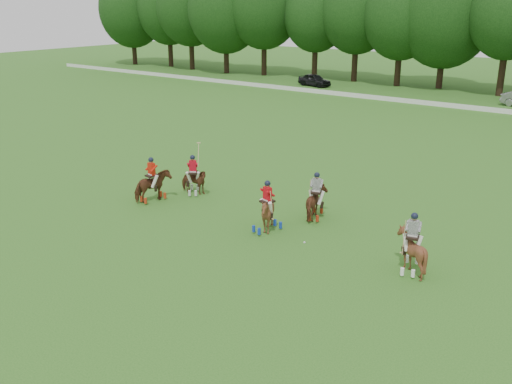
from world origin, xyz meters
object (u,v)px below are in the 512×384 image
Objects in this scene: polo_red_a at (153,186)px; polo_red_b at (193,181)px; car_left at (315,80)px; polo_stripe_b at (411,251)px; polo_stripe_a at (316,202)px; polo_ball at (304,243)px; polo_red_c at (267,214)px.

polo_red_a is 0.86× the size of polo_red_b.
polo_stripe_b reaches higher than car_left.
polo_red_a is 8.21m from polo_stripe_a.
polo_stripe_a is at bearing 6.57° from polo_red_b.
polo_ball is at bearing -13.64° from polo_red_b.
car_left is 44.40m from polo_red_c.
polo_stripe_a is at bearing 112.26° from polo_ball.
polo_ball is (23.21, -39.11, -0.66)m from car_left.
car_left is at bearing 121.26° from polo_stripe_a.
polo_ball is (8.82, 0.10, -0.77)m from polo_red_a.
polo_stripe_b reaches higher than polo_red_a.
polo_red_b is 12.56m from polo_stripe_b.
polo_red_a is 2.21m from polo_red_b.
polo_red_c is (5.98, -1.81, 0.11)m from polo_red_b.
polo_stripe_a is 3.03m from polo_ball.
polo_red_c reaches higher than car_left.
polo_stripe_b is at bearing -133.57° from car_left.
car_left is 47.77m from polo_stripe_b.
car_left is at bearing 112.30° from polo_red_b.
polo_ball is at bearing 0.66° from polo_red_a.
polo_ball is (-4.47, -0.18, -0.79)m from polo_stripe_b.
polo_red_b reaches higher than polo_stripe_b.
polo_ball is at bearing -177.68° from polo_stripe_b.
polo_stripe_a reaches higher than car_left.
car_left is at bearing 110.15° from polo_red_a.
car_left is 1.82× the size of polo_red_a.
polo_stripe_b reaches higher than polo_ball.
polo_red_b is 8.22m from polo_ball.
polo_stripe_b is at bearing 2.32° from polo_ball.
polo_stripe_a is 24.57× the size of polo_ball.
polo_stripe_b is at bearing -24.46° from polo_stripe_a.
polo_stripe_a is (22.10, -36.39, 0.09)m from car_left.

